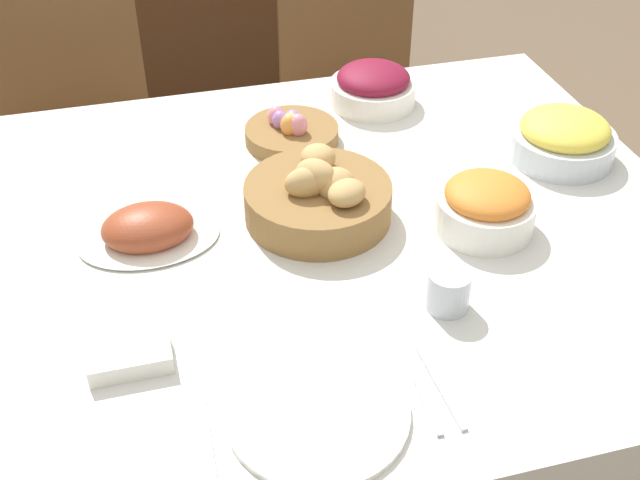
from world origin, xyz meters
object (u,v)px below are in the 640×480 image
at_px(carrot_bowl, 486,206).
at_px(butter_dish, 129,356).
at_px(beet_salad_bowl, 373,86).
at_px(fork, 207,436).
at_px(egg_basket, 291,132).
at_px(sideboard, 184,3).
at_px(dinner_plate, 318,412).
at_px(chair_far_right, 357,90).
at_px(knife, 422,392).
at_px(ham_platter, 148,230).
at_px(chair_far_left, 78,125).
at_px(spoon, 441,388).
at_px(pineapple_bowl, 563,138).
at_px(drinking_cup, 448,290).
at_px(bread_basket, 319,197).

distance_m(carrot_bowl, butter_dish, 0.69).
distance_m(beet_salad_bowl, fork, 1.01).
bearing_deg(egg_basket, fork, -111.59).
bearing_deg(sideboard, dinner_plate, -91.98).
height_order(chair_far_right, butter_dish, chair_far_right).
distance_m(chair_far_right, egg_basket, 0.75).
xyz_separation_m(dinner_plate, knife, (0.16, 0.00, -0.00)).
distance_m(ham_platter, beet_salad_bowl, 0.68).
height_order(beet_salad_bowl, carrot_bowl, carrot_bowl).
height_order(chair_far_left, fork, chair_far_left).
bearing_deg(chair_far_left, dinner_plate, -77.44).
relative_size(chair_far_left, beet_salad_bowl, 5.01).
relative_size(chair_far_right, dinner_plate, 3.76).
distance_m(chair_far_right, spoon, 1.42).
distance_m(spoon, butter_dish, 0.47).
bearing_deg(spoon, knife, 177.94).
distance_m(chair_far_right, pineapple_bowl, 0.89).
bearing_deg(egg_basket, sideboard, 91.97).
bearing_deg(egg_basket, spoon, -86.21).
relative_size(pineapple_bowl, carrot_bowl, 1.18).
relative_size(pineapple_bowl, drinking_cup, 3.00).
distance_m(chair_far_left, sideboard, 1.09).
bearing_deg(sideboard, chair_far_right, -68.25).
distance_m(sideboard, spoon, 2.39).
distance_m(chair_far_right, beet_salad_bowl, 0.58).
bearing_deg(fork, knife, 2.06).
height_order(egg_basket, spoon, egg_basket).
bearing_deg(bread_basket, pineapple_bowl, 8.13).
distance_m(egg_basket, pineapple_bowl, 0.57).
height_order(chair_far_right, carrot_bowl, chair_far_right).
height_order(sideboard, fork, sideboard).
xyz_separation_m(sideboard, fork, (-0.24, -2.37, 0.29)).
relative_size(fork, drinking_cup, 2.29).
xyz_separation_m(chair_far_left, drinking_cup, (0.60, -1.20, 0.26)).
distance_m(pineapple_bowl, beet_salad_bowl, 0.45).
xyz_separation_m(egg_basket, drinking_cup, (0.13, -0.58, 0.01)).
bearing_deg(drinking_cup, fork, -158.40).
bearing_deg(chair_far_right, bread_basket, -112.74).
height_order(dinner_plate, knife, dinner_plate).
bearing_deg(ham_platter, butter_dish, -100.59).
relative_size(sideboard, ham_platter, 5.55).
relative_size(chair_far_right, carrot_bowl, 5.44).
relative_size(sideboard, butter_dish, 11.36).
bearing_deg(dinner_plate, chair_far_right, 70.56).
relative_size(spoon, butter_dish, 1.32).
relative_size(ham_platter, carrot_bowl, 1.40).
height_order(chair_far_right, spoon, chair_far_right).
xyz_separation_m(beet_salad_bowl, butter_dish, (-0.61, -0.70, -0.03)).
height_order(fork, drinking_cup, drinking_cup).
height_order(dinner_plate, butter_dish, butter_dish).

